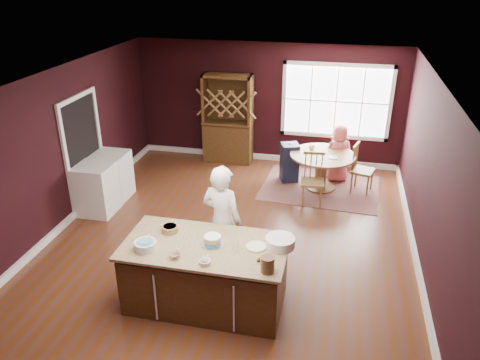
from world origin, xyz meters
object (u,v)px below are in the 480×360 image
layer_cake (212,240)px  chair_south (313,180)px  seated_woman (338,153)px  washer (96,189)px  toddler (288,143)px  dryer (112,175)px  chair_north (338,154)px  chair_east (363,169)px  baker (222,222)px  hutch (228,119)px  dining_table (322,164)px  kitchen_island (206,275)px  high_chair (289,162)px

layer_cake → chair_south: layer_cake is taller
seated_woman → washer: size_ratio=1.31×
toddler → dryer: toddler is taller
chair_north → chair_east: bearing=124.6°
baker → hutch: size_ratio=0.86×
baker → dryer: baker is taller
seated_woman → toddler: size_ratio=4.74×
toddler → dining_table: bearing=-25.0°
kitchen_island → dryer: size_ratio=2.32×
chair_east → kitchen_island: bearing=167.6°
baker → hutch: 4.36m
baker → kitchen_island: bearing=101.1°
chair_north → dryer: bearing=25.3°
washer → dryer: washer is taller
baker → hutch: hutch is taller
dining_table → washer: (-3.99, -1.92, -0.07)m
high_chair → dryer: (-3.30, -1.50, 0.03)m
kitchen_island → dryer: 3.77m
seated_woman → chair_north: bearing=-108.5°
layer_cake → washer: size_ratio=0.33×
baker → layer_cake: size_ratio=5.69×
chair_north → seated_woman: size_ratio=0.77×
layer_cake → washer: (-2.78, 1.98, -0.51)m
seated_woman → high_chair: 1.03m
layer_cake → high_chair: bearing=82.8°
kitchen_island → washer: 3.36m
high_chair → washer: washer is taller
chair_north → hutch: (-2.51, 0.26, 0.54)m
kitchen_island → washer: washer is taller
washer → dryer: bearing=90.0°
baker → washer: 3.06m
kitchen_island → toddler: bearing=82.7°
toddler → dryer: size_ratio=0.28×
chair_south → washer: 4.03m
kitchen_island → chair_east: 4.48m
chair_south → seated_woman: bearing=66.3°
dining_table → chair_east: size_ratio=1.30×
high_chair → baker: bearing=-119.1°
seated_woman → washer: (-4.29, -2.38, -0.15)m
baker → hutch: bearing=-61.8°
layer_cake → chair_north: size_ratio=0.32×
chair_east → dryer: size_ratio=1.09×
high_chair → dryer: size_ratio=0.93×
kitchen_island → dining_table: size_ratio=1.64×
dining_table → hutch: size_ratio=0.65×
baker → chair_east: (2.06, 3.25, -0.37)m
layer_cake → chair_north: 4.92m
dryer → chair_north: bearing=25.4°
chair_north → hutch: hutch is taller
dining_table → hutch: bearing=155.2°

